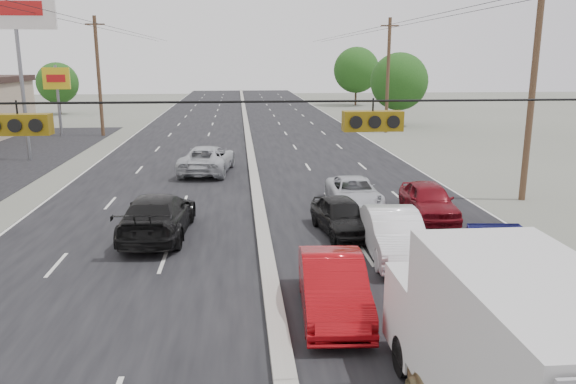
% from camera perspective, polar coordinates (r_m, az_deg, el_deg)
% --- Properties ---
extents(road_surface, '(20.00, 160.00, 0.02)m').
position_cam_1_polar(road_surface, '(40.24, -3.85, 4.05)').
color(road_surface, black).
rests_on(road_surface, ground).
extents(center_median, '(0.50, 160.00, 0.20)m').
position_cam_1_polar(center_median, '(40.23, -3.86, 4.19)').
color(center_median, gray).
rests_on(center_median, ground).
extents(utility_pole_left_c, '(1.60, 0.30, 10.00)m').
position_cam_1_polar(utility_pole_left_c, '(51.06, -18.68, 11.13)').
color(utility_pole_left_c, '#422D1E').
rests_on(utility_pole_left_c, ground).
extents(utility_pole_right_b, '(1.60, 0.30, 10.00)m').
position_cam_1_polar(utility_pole_right_b, '(28.12, 23.58, 9.43)').
color(utility_pole_right_b, '#422D1E').
rests_on(utility_pole_right_b, ground).
extents(utility_pole_right_c, '(1.60, 0.30, 10.00)m').
position_cam_1_polar(utility_pole_right_c, '(51.49, 10.11, 11.63)').
color(utility_pole_right_c, '#422D1E').
rests_on(utility_pole_right_c, ground).
extents(traffic_signals, '(25.00, 0.30, 0.54)m').
position_cam_1_polar(traffic_signals, '(10.01, 8.03, 7.40)').
color(traffic_signals, black).
rests_on(traffic_signals, ground).
extents(pole_sign_billboard, '(5.00, 0.25, 11.00)m').
position_cam_1_polar(pole_sign_billboard, '(40.16, -25.99, 15.46)').
color(pole_sign_billboard, slate).
rests_on(pole_sign_billboard, ground).
extents(pole_sign_far, '(2.20, 0.25, 6.00)m').
position_cam_1_polar(pole_sign_far, '(52.00, -22.43, 10.08)').
color(pole_sign_far, slate).
rests_on(pole_sign_far, ground).
extents(tree_left_far, '(4.80, 4.80, 6.12)m').
position_cam_1_polar(tree_left_far, '(72.89, -22.37, 10.21)').
color(tree_left_far, '#382619').
rests_on(tree_left_far, ground).
extents(tree_right_mid, '(5.60, 5.60, 7.14)m').
position_cam_1_polar(tree_right_mid, '(57.00, 11.23, 10.95)').
color(tree_right_mid, '#382619').
rests_on(tree_right_mid, ground).
extents(tree_right_far, '(6.40, 6.40, 8.16)m').
position_cam_1_polar(tree_right_far, '(81.48, 6.96, 12.20)').
color(tree_right_far, '#382619').
rests_on(tree_right_far, ground).
extents(box_truck, '(2.44, 6.72, 3.40)m').
position_cam_1_polar(box_truck, '(10.32, 21.34, -15.15)').
color(box_truck, black).
rests_on(box_truck, ground).
extents(red_sedan, '(1.90, 4.72, 1.52)m').
position_cam_1_polar(red_sedan, '(14.79, 4.59, -9.55)').
color(red_sedan, '#96090E').
rests_on(red_sedan, ground).
extents(queue_car_a, '(2.19, 4.30, 1.40)m').
position_cam_1_polar(queue_car_a, '(21.36, 5.48, -2.47)').
color(queue_car_a, black).
rests_on(queue_car_a, ground).
extents(queue_car_b, '(1.95, 4.88, 1.58)m').
position_cam_1_polar(queue_car_b, '(19.11, 10.68, -4.29)').
color(queue_car_b, white).
rests_on(queue_car_b, ground).
extents(queue_car_c, '(2.22, 4.65, 1.28)m').
position_cam_1_polar(queue_car_c, '(25.40, 6.70, -0.08)').
color(queue_car_c, '#B7B9BF').
rests_on(queue_car_c, ground).
extents(queue_car_d, '(2.41, 5.05, 1.42)m').
position_cam_1_polar(queue_car_d, '(17.19, 22.65, -7.43)').
color(queue_car_d, '#101254').
rests_on(queue_car_d, ground).
extents(queue_car_e, '(1.99, 4.49, 1.50)m').
position_cam_1_polar(queue_car_e, '(24.09, 14.08, -0.87)').
color(queue_car_e, maroon).
rests_on(queue_car_e, ground).
extents(oncoming_near, '(2.58, 5.74, 1.63)m').
position_cam_1_polar(oncoming_near, '(21.47, -13.09, -2.36)').
color(oncoming_near, black).
rests_on(oncoming_near, ground).
extents(oncoming_far, '(3.36, 6.01, 1.59)m').
position_cam_1_polar(oncoming_far, '(33.06, -8.19, 3.29)').
color(oncoming_far, '#ADB1B5').
rests_on(oncoming_far, ground).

